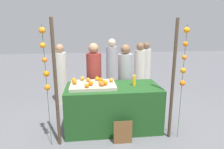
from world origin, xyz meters
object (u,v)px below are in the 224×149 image
Objects in this scene: stall_counter at (113,107)px; orange_1 at (91,83)px; chalkboard_sign at (123,132)px; vendor_right at (125,82)px; juice_bottle at (134,81)px; vendor_left at (94,82)px; orange_0 at (111,80)px.

orange_1 is (-0.43, -0.10, 0.54)m from stall_counter.
chalkboard_sign is (0.53, -0.50, -0.77)m from orange_1.
vendor_right is at bearing 62.15° from stall_counter.
juice_bottle is 0.13× the size of vendor_left.
orange_1 is 1.15m from vendor_right.
chalkboard_sign is at bearing -43.11° from orange_1.
orange_1 is at bearing 136.89° from chalkboard_sign.
vendor_right reaches higher than juice_bottle.
chalkboard_sign is (0.11, -0.60, -0.23)m from stall_counter.
juice_bottle is 1.03m from chalkboard_sign.
orange_0 is 0.89× the size of orange_1.
orange_1 reaches higher than stall_counter.
vendor_left is at bearing 109.79° from chalkboard_sign.
vendor_right is at bearing 57.17° from orange_0.
juice_bottle is at bearing -40.56° from vendor_left.
stall_counter is 20.49× the size of orange_1.
vendor_left is 1.02× the size of vendor_right.
orange_0 is 0.69m from vendor_left.
vendor_left is (0.08, 0.76, -0.21)m from orange_1.
vendor_left is at bearing 117.73° from stall_counter.
stall_counter is at bearing 12.73° from orange_1.
chalkboard_sign is at bearing -117.97° from juice_bottle.
vendor_right is at bearing 3.03° from vendor_left.
orange_0 reaches higher than stall_counter.
chalkboard_sign is 0.27× the size of vendor_left.
stall_counter is 4.16× the size of chalkboard_sign.
orange_0 is at bearing 100.58° from chalkboard_sign.
chalkboard_sign is at bearing -101.54° from vendor_right.
orange_1 is 1.06m from chalkboard_sign.
vendor_right is (-0.05, 0.70, -0.22)m from juice_bottle.
juice_bottle is at bearing -85.63° from vendor_right.
vendor_left is (-0.45, 1.26, 0.57)m from chalkboard_sign.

